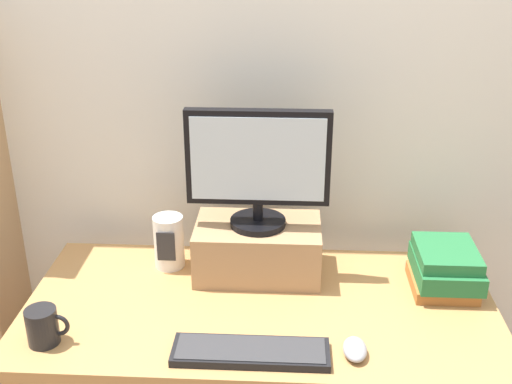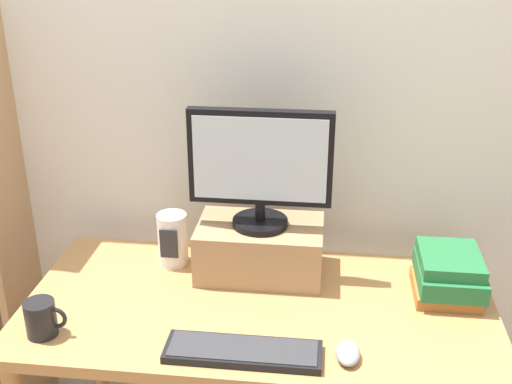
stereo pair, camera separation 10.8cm
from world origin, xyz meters
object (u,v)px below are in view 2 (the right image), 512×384
object	(u,v)px
riser_box	(260,249)
desk_speaker	(173,239)
computer_monitor	(260,165)
book_stack	(448,274)
desk	(259,327)
keyboard	(243,352)
computer_mouse	(348,353)
coffee_mug	(42,318)

from	to	relation	value
riser_box	desk_speaker	bearing A→B (deg)	175.42
computer_monitor	riser_box	bearing A→B (deg)	90.00
riser_box	book_stack	xyz separation A→B (m)	(0.59, -0.06, -0.02)
desk	desk_speaker	distance (m)	0.41
keyboard	book_stack	world-z (taller)	book_stack
riser_box	book_stack	size ratio (longest dim) A/B	1.63
computer_mouse	coffee_mug	xyz separation A→B (m)	(-0.84, 0.01, 0.03)
coffee_mug	computer_monitor	bearing A→B (deg)	35.98
keyboard	computer_mouse	xyz separation A→B (m)	(0.28, 0.02, 0.01)
riser_box	keyboard	size ratio (longest dim) A/B	0.95
riser_box	book_stack	world-z (taller)	riser_box
desk	coffee_mug	distance (m)	0.63
riser_box	keyboard	world-z (taller)	riser_box
desk	keyboard	size ratio (longest dim) A/B	3.38
coffee_mug	book_stack	bearing A→B (deg)	16.80
riser_box	desk_speaker	world-z (taller)	desk_speaker
desk	book_stack	size ratio (longest dim) A/B	5.78
desk	keyboard	xyz separation A→B (m)	(-0.01, -0.25, 0.10)
keyboard	coffee_mug	bearing A→B (deg)	177.21
computer_monitor	keyboard	bearing A→B (deg)	-89.55
riser_box	desk	bearing A→B (deg)	-84.70
riser_box	computer_monitor	bearing A→B (deg)	-90.00
book_stack	coffee_mug	distance (m)	1.20
keyboard	desk_speaker	distance (m)	0.55
desk_speaker	computer_mouse	bearing A→B (deg)	-37.55
riser_box	desk_speaker	size ratio (longest dim) A/B	2.24
riser_box	computer_mouse	xyz separation A→B (m)	(0.28, -0.42, -0.07)
book_stack	computer_mouse	bearing A→B (deg)	-130.77
keyboard	book_stack	xyz separation A→B (m)	(0.58, 0.37, 0.06)
keyboard	coffee_mug	size ratio (longest dim) A/B	3.52
book_stack	desk_speaker	bearing A→B (deg)	174.39
keyboard	book_stack	size ratio (longest dim) A/B	1.71
desk	computer_mouse	xyz separation A→B (m)	(0.26, -0.23, 0.10)
keyboard	computer_mouse	bearing A→B (deg)	3.96
computer_monitor	desk	bearing A→B (deg)	-84.66
computer_monitor	coffee_mug	size ratio (longest dim) A/B	3.71
coffee_mug	desk_speaker	world-z (taller)	desk_speaker
computer_monitor	desk_speaker	bearing A→B (deg)	175.14
desk	book_stack	bearing A→B (deg)	12.47
desk_speaker	desk	bearing A→B (deg)	-34.23
riser_box	book_stack	distance (m)	0.59
riser_box	computer_monitor	size ratio (longest dim) A/B	0.90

